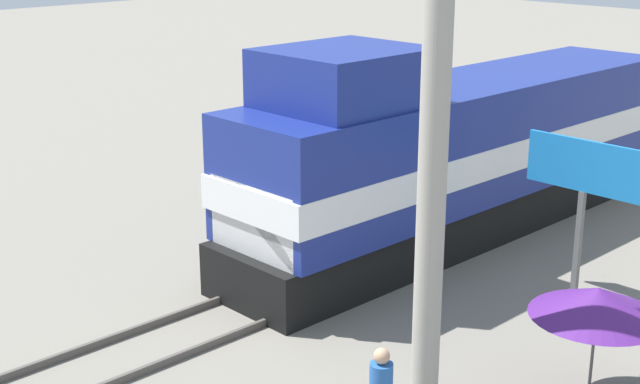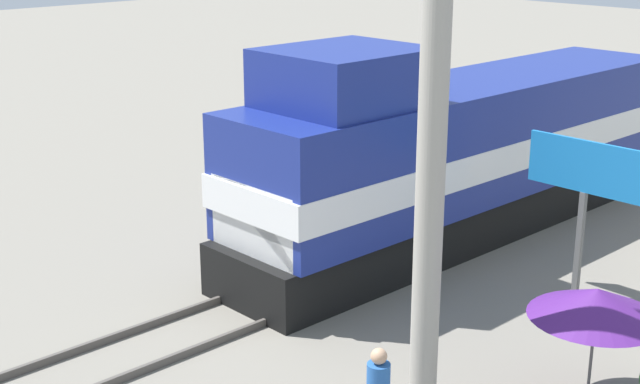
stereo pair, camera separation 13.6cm
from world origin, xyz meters
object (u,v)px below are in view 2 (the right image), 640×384
(billboard_sign, at_px, (585,177))
(utility_pole, at_px, (433,112))
(locomotive, at_px, (458,153))
(vendor_umbrella, at_px, (597,303))

(billboard_sign, bearing_deg, utility_pole, -83.59)
(locomotive, distance_m, billboard_sign, 4.18)
(locomotive, bearing_deg, billboard_sign, -14.87)
(locomotive, xyz_separation_m, billboard_sign, (4.02, -1.07, 0.48))
(utility_pole, height_order, billboard_sign, utility_pole)
(locomotive, xyz_separation_m, utility_pole, (4.65, -6.68, 2.72))
(billboard_sign, bearing_deg, locomotive, 165.13)
(locomotive, bearing_deg, vendor_umbrella, -36.27)
(utility_pole, distance_m, billboard_sign, 6.08)
(utility_pole, bearing_deg, locomotive, 124.83)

